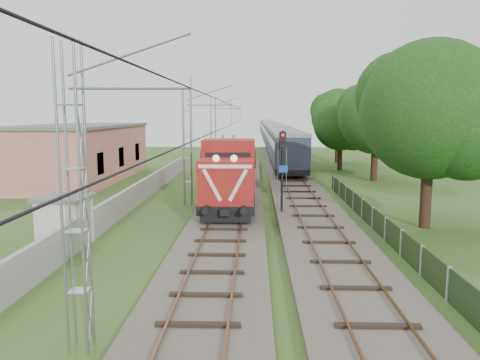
{
  "coord_description": "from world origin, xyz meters",
  "views": [
    {
      "loc": [
        1.56,
        -19.53,
        6.16
      ],
      "look_at": [
        0.68,
        8.7,
        2.2
      ],
      "focal_mm": 35.0,
      "sensor_mm": 36.0,
      "label": 1
    }
  ],
  "objects_px": {
    "coach_rake": "(270,131)",
    "signal_post": "(282,158)",
    "locomotive": "(233,168)",
    "relay_hut": "(65,221)"
  },
  "relations": [
    {
      "from": "relay_hut",
      "to": "coach_rake",
      "type": "bearing_deg",
      "value": 81.37
    },
    {
      "from": "coach_rake",
      "to": "relay_hut",
      "type": "height_order",
      "value": "coach_rake"
    },
    {
      "from": "coach_rake",
      "to": "signal_post",
      "type": "relative_size",
      "value": 23.5
    },
    {
      "from": "coach_rake",
      "to": "relay_hut",
      "type": "bearing_deg",
      "value": -98.63
    },
    {
      "from": "signal_post",
      "to": "relay_hut",
      "type": "relative_size",
      "value": 2.16
    },
    {
      "from": "coach_rake",
      "to": "signal_post",
      "type": "bearing_deg",
      "value": -91.35
    },
    {
      "from": "locomotive",
      "to": "signal_post",
      "type": "relative_size",
      "value": 3.46
    },
    {
      "from": "locomotive",
      "to": "signal_post",
      "type": "bearing_deg",
      "value": -58.37
    },
    {
      "from": "locomotive",
      "to": "relay_hut",
      "type": "bearing_deg",
      "value": -121.81
    },
    {
      "from": "locomotive",
      "to": "coach_rake",
      "type": "height_order",
      "value": "locomotive"
    }
  ]
}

